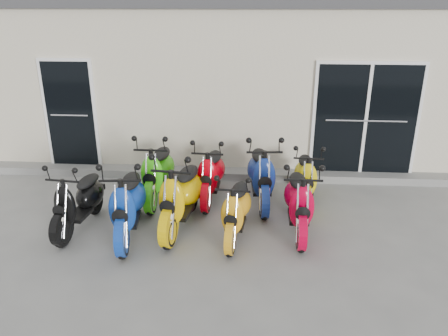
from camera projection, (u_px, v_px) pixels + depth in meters
The scene contains 15 objects.
ground at pixel (221, 225), 6.94m from camera, with size 80.00×80.00×0.00m, color gray.
building at pixel (237, 72), 11.19m from camera, with size 14.00×6.00×3.20m, color beige.
roof_cap at pixel (238, 2), 10.58m from camera, with size 14.20×6.20×0.16m, color #3F3F42.
front_step at pixel (229, 174), 8.79m from camera, with size 14.00×0.40×0.15m, color gray.
door_left at pixel (70, 112), 8.72m from camera, with size 1.07×0.08×2.22m, color black.
door_right at pixel (366, 117), 8.32m from camera, with size 2.02×0.08×2.22m, color black.
scooter_front_black at pixel (78, 194), 6.65m from camera, with size 0.58×1.61×1.19m, color black, non-canonical shape.
scooter_front_blue at pixel (127, 195), 6.42m from camera, with size 0.65×1.80×1.33m, color #0F379B, non-canonical shape.
scooter_front_orange_a at pixel (181, 188), 6.65m from camera, with size 0.67×1.85×1.36m, color #E7B603, non-canonical shape.
scooter_front_orange_b at pixel (236, 203), 6.41m from camera, with size 0.56×1.54×1.14m, color orange, non-canonical shape.
scooter_front_red at pixel (299, 194), 6.55m from camera, with size 0.62×1.70×1.26m, color #BB0025, non-canonical shape.
scooter_back_green at pixel (157, 165), 7.63m from camera, with size 0.65×1.78×1.32m, color #3DD015, non-canonical shape.
scooter_back_red at pixel (211, 167), 7.63m from camera, with size 0.61×1.67×1.23m, color #C2000D, non-canonical shape.
scooter_back_blue at pixel (261, 167), 7.48m from camera, with size 0.66×1.82×1.34m, color navy, non-canonical shape.
scooter_back_yellow at pixel (306, 171), 7.59m from camera, with size 0.57×1.56×1.15m, color gold, non-canonical shape.
Camera 1 is at (0.49, -6.12, 3.37)m, focal length 35.00 mm.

